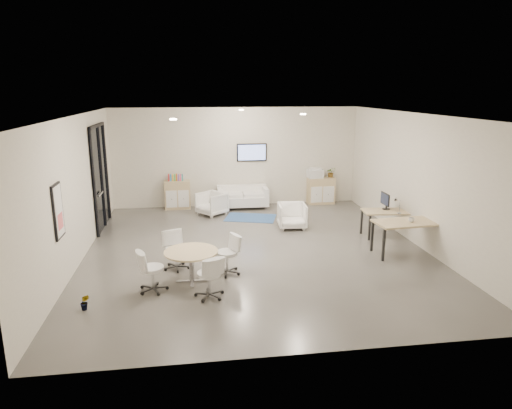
{
  "coord_description": "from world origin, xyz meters",
  "views": [
    {
      "loc": [
        -1.48,
        -10.26,
        3.76
      ],
      "look_at": [
        0.05,
        0.4,
        1.03
      ],
      "focal_mm": 32.0,
      "sensor_mm": 36.0,
      "label": 1
    }
  ],
  "objects_px": {
    "sideboard_right": "(321,191)",
    "armchair_left": "(212,202)",
    "desk_rear": "(388,213)",
    "desk_front": "(408,225)",
    "loveseat": "(242,198)",
    "round_table": "(191,255)",
    "armchair_right": "(292,215)",
    "sideboard_left": "(178,195)"
  },
  "relations": [
    {
      "from": "sideboard_left",
      "to": "loveseat",
      "type": "xyz_separation_m",
      "value": [
        2.08,
        -0.17,
        -0.13
      ]
    },
    {
      "from": "sideboard_left",
      "to": "armchair_left",
      "type": "distance_m",
      "value": 1.39
    },
    {
      "from": "sideboard_right",
      "to": "desk_rear",
      "type": "distance_m",
      "value": 3.75
    },
    {
      "from": "sideboard_left",
      "to": "desk_front",
      "type": "height_order",
      "value": "sideboard_left"
    },
    {
      "from": "sideboard_left",
      "to": "sideboard_right",
      "type": "distance_m",
      "value": 4.76
    },
    {
      "from": "round_table",
      "to": "sideboard_left",
      "type": "bearing_deg",
      "value": 93.88
    },
    {
      "from": "armchair_right",
      "to": "armchair_left",
      "type": "bearing_deg",
      "value": 145.4
    },
    {
      "from": "sideboard_right",
      "to": "round_table",
      "type": "distance_m",
      "value": 7.35
    },
    {
      "from": "sideboard_left",
      "to": "desk_front",
      "type": "distance_m",
      "value": 7.38
    },
    {
      "from": "sideboard_left",
      "to": "desk_rear",
      "type": "distance_m",
      "value": 6.63
    },
    {
      "from": "sideboard_right",
      "to": "desk_rear",
      "type": "bearing_deg",
      "value": -78.35
    },
    {
      "from": "desk_rear",
      "to": "round_table",
      "type": "bearing_deg",
      "value": -150.77
    },
    {
      "from": "sideboard_left",
      "to": "round_table",
      "type": "distance_m",
      "value": 5.93
    },
    {
      "from": "desk_rear",
      "to": "round_table",
      "type": "xyz_separation_m",
      "value": [
        -5.12,
        -2.25,
        -0.05
      ]
    },
    {
      "from": "armchair_left",
      "to": "round_table",
      "type": "relative_size",
      "value": 0.72
    },
    {
      "from": "desk_front",
      "to": "armchair_right",
      "type": "bearing_deg",
      "value": 127.03
    },
    {
      "from": "sideboard_right",
      "to": "desk_front",
      "type": "relative_size",
      "value": 0.56
    },
    {
      "from": "armchair_right",
      "to": "desk_front",
      "type": "xyz_separation_m",
      "value": [
        2.19,
        -2.42,
        0.33
      ]
    },
    {
      "from": "sideboard_right",
      "to": "round_table",
      "type": "relative_size",
      "value": 0.83
    },
    {
      "from": "sideboard_left",
      "to": "sideboard_right",
      "type": "bearing_deg",
      "value": -0.05
    },
    {
      "from": "desk_rear",
      "to": "sideboard_right",
      "type": "bearing_deg",
      "value": 107.15
    },
    {
      "from": "sideboard_right",
      "to": "armchair_left",
      "type": "xyz_separation_m",
      "value": [
        -3.71,
        -0.9,
        -0.06
      ]
    },
    {
      "from": "sideboard_right",
      "to": "armchair_left",
      "type": "bearing_deg",
      "value": -166.33
    },
    {
      "from": "sideboard_right",
      "to": "armchair_left",
      "type": "distance_m",
      "value": 3.82
    },
    {
      "from": "sideboard_right",
      "to": "armchair_right",
      "type": "xyz_separation_m",
      "value": [
        -1.58,
        -2.62,
        -0.06
      ]
    },
    {
      "from": "desk_rear",
      "to": "round_table",
      "type": "relative_size",
      "value": 1.28
    },
    {
      "from": "armchair_right",
      "to": "round_table",
      "type": "distance_m",
      "value": 4.32
    },
    {
      "from": "desk_front",
      "to": "loveseat",
      "type": "bearing_deg",
      "value": 118.93
    },
    {
      "from": "desk_front",
      "to": "round_table",
      "type": "xyz_separation_m",
      "value": [
        -4.97,
        -0.87,
        -0.15
      ]
    },
    {
      "from": "loveseat",
      "to": "desk_rear",
      "type": "relative_size",
      "value": 1.18
    },
    {
      "from": "sideboard_left",
      "to": "loveseat",
      "type": "relative_size",
      "value": 0.57
    },
    {
      "from": "armchair_right",
      "to": "loveseat",
      "type": "bearing_deg",
      "value": 118.38
    },
    {
      "from": "sideboard_left",
      "to": "armchair_right",
      "type": "xyz_separation_m",
      "value": [
        3.19,
        -2.63,
        -0.07
      ]
    },
    {
      "from": "sideboard_right",
      "to": "armchair_right",
      "type": "bearing_deg",
      "value": -120.99
    },
    {
      "from": "desk_front",
      "to": "round_table",
      "type": "relative_size",
      "value": 1.49
    },
    {
      "from": "armchair_left",
      "to": "desk_front",
      "type": "bearing_deg",
      "value": 6.7
    },
    {
      "from": "loveseat",
      "to": "sideboard_left",
      "type": "bearing_deg",
      "value": 175.21
    },
    {
      "from": "sideboard_left",
      "to": "sideboard_right",
      "type": "relative_size",
      "value": 1.03
    },
    {
      "from": "sideboard_left",
      "to": "desk_rear",
      "type": "relative_size",
      "value": 0.67
    },
    {
      "from": "sideboard_left",
      "to": "loveseat",
      "type": "bearing_deg",
      "value": -4.75
    },
    {
      "from": "armchair_left",
      "to": "desk_front",
      "type": "relative_size",
      "value": 0.48
    },
    {
      "from": "sideboard_right",
      "to": "loveseat",
      "type": "xyz_separation_m",
      "value": [
        -2.68,
        -0.17,
        -0.11
      ]
    }
  ]
}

